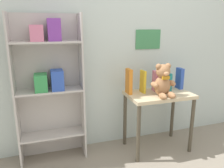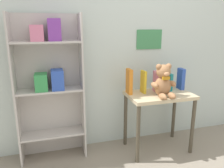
# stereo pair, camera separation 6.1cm
# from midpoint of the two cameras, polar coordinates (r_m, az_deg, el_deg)

# --- Properties ---
(wall_back) EXTENTS (4.80, 0.07, 2.50)m
(wall_back) POSITION_cam_midpoint_polar(r_m,az_deg,el_deg) (2.52, 6.22, 12.48)
(wall_back) COLOR silver
(wall_back) RESTS_ON ground_plane
(bookshelf_side) EXTENTS (0.66, 0.24, 1.47)m
(bookshelf_side) POSITION_cam_midpoint_polar(r_m,az_deg,el_deg) (2.25, -15.23, 0.88)
(bookshelf_side) COLOR #BCB7B2
(bookshelf_side) RESTS_ON ground_plane
(display_table) EXTENTS (0.69, 0.43, 0.65)m
(display_table) POSITION_cam_midpoint_polar(r_m,az_deg,el_deg) (2.43, 12.87, -4.82)
(display_table) COLOR beige
(display_table) RESTS_ON ground_plane
(teddy_bear) EXTENTS (0.26, 0.24, 0.34)m
(teddy_bear) POSITION_cam_midpoint_polar(r_m,az_deg,el_deg) (2.26, 14.03, 0.54)
(teddy_bear) COLOR #A8754C
(teddy_bear) RESTS_ON display_table
(book_standing_orange) EXTENTS (0.04, 0.13, 0.27)m
(book_standing_orange) POSITION_cam_midpoint_polar(r_m,az_deg,el_deg) (2.31, 5.26, 0.66)
(book_standing_orange) COLOR orange
(book_standing_orange) RESTS_ON display_table
(book_standing_yellow) EXTENTS (0.03, 0.11, 0.24)m
(book_standing_yellow) POSITION_cam_midpoint_polar(r_m,az_deg,el_deg) (2.36, 8.92, 0.56)
(book_standing_yellow) COLOR gold
(book_standing_yellow) RESTS_ON display_table
(book_standing_pink) EXTENTS (0.04, 0.10, 0.23)m
(book_standing_pink) POSITION_cam_midpoint_polar(r_m,az_deg,el_deg) (2.44, 12.17, 0.68)
(book_standing_pink) COLOR #D17093
(book_standing_pink) RESTS_ON display_table
(book_standing_teal) EXTENTS (0.03, 0.15, 0.19)m
(book_standing_teal) POSITION_cam_midpoint_polar(r_m,az_deg,el_deg) (2.53, 15.14, 0.64)
(book_standing_teal) COLOR teal
(book_standing_teal) RESTS_ON display_table
(book_standing_blue) EXTENTS (0.05, 0.11, 0.24)m
(book_standing_blue) POSITION_cam_midpoint_polar(r_m,az_deg,el_deg) (2.61, 18.19, 1.29)
(book_standing_blue) COLOR #2D51B7
(book_standing_blue) RESTS_ON display_table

